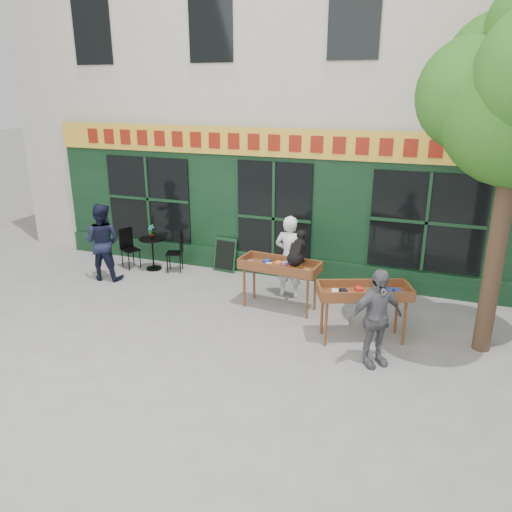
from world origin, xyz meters
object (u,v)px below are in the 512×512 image
object	(u,v)px
man_left	(102,242)
dog	(297,248)
man_right	(376,318)
bistro_table	(153,247)
book_cart_center	(280,269)
woman	(290,257)
book_cart_right	(364,295)

from	to	relation	value
man_left	dog	bearing A→B (deg)	167.73
man_right	bistro_table	world-z (taller)	man_right
dog	man_right	size ratio (longest dim) A/B	0.38
dog	man_left	world-z (taller)	man_left
dog	man_right	distance (m)	2.24
dog	bistro_table	world-z (taller)	dog
dog	man_left	xyz separation A→B (m)	(-4.52, 0.21, -0.43)
dog	man_right	xyz separation A→B (m)	(1.66, -1.42, -0.51)
book_cart_center	woman	size ratio (longest dim) A/B	0.91
dog	bistro_table	size ratio (longest dim) A/B	0.79
woman	book_cart_right	distance (m)	2.19
dog	bistro_table	xyz separation A→B (m)	(-3.82, 1.11, -0.75)
book_cart_center	dog	size ratio (longest dim) A/B	2.58
woman	man_right	size ratio (longest dim) A/B	1.09
book_cart_center	man_left	distance (m)	4.18
book_cart_right	bistro_table	world-z (taller)	book_cart_right
book_cart_center	book_cart_right	bearing A→B (deg)	-17.84
book_cart_right	man_left	distance (m)	5.95
woman	bistro_table	world-z (taller)	woman
book_cart_center	man_right	size ratio (longest dim) A/B	0.99
man_left	book_cart_right	bearing A→B (deg)	161.87
dog	book_cart_right	bearing A→B (deg)	-21.24
book_cart_center	woman	xyz separation A→B (m)	(0.00, 0.65, 0.03)
woman	man_right	xyz separation A→B (m)	(2.01, -2.12, -0.07)
man_right	bistro_table	distance (m)	6.04
woman	book_cart_right	world-z (taller)	woman
book_cart_center	bistro_table	xyz separation A→B (m)	(-3.47, 1.06, -0.28)
book_cart_center	book_cart_right	size ratio (longest dim) A/B	0.95
book_cart_center	bistro_table	bearing A→B (deg)	168.09
dog	book_cart_right	xyz separation A→B (m)	(1.36, -0.67, -0.47)
man_left	woman	bearing A→B (deg)	177.09
woman	bistro_table	bearing A→B (deg)	-1.66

